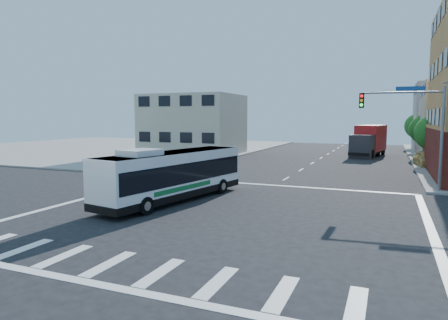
% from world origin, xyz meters
% --- Properties ---
extents(ground, '(120.00, 120.00, 0.00)m').
position_xyz_m(ground, '(0.00, 0.00, 0.00)').
color(ground, black).
rests_on(ground, ground).
extents(sidewalk_nw, '(50.00, 50.00, 0.15)m').
position_xyz_m(sidewalk_nw, '(-35.00, 35.00, 0.07)').
color(sidewalk_nw, gray).
rests_on(sidewalk_nw, ground).
extents(building_west, '(12.06, 10.06, 8.00)m').
position_xyz_m(building_west, '(-17.02, 29.98, 4.01)').
color(building_west, beige).
rests_on(building_west, ground).
extents(signal_mast_ne, '(7.91, 1.13, 8.07)m').
position_xyz_m(signal_mast_ne, '(9.08, 10.62, 4.98)').
color(signal_mast_ne, slate).
rests_on(signal_mast_ne, ground).
extents(street_tree_a, '(3.60, 3.60, 5.53)m').
position_xyz_m(street_tree_a, '(11.90, 27.92, 3.59)').
color(street_tree_a, '#3B2915').
rests_on(street_tree_a, ground).
extents(street_tree_b, '(3.80, 3.80, 5.79)m').
position_xyz_m(street_tree_b, '(11.90, 35.92, 3.75)').
color(street_tree_b, '#3B2915').
rests_on(street_tree_b, ground).
extents(street_tree_c, '(3.40, 3.40, 5.29)m').
position_xyz_m(street_tree_c, '(11.90, 43.92, 3.46)').
color(street_tree_c, '#3B2915').
rests_on(street_tree_c, ground).
extents(street_tree_d, '(4.00, 4.00, 6.03)m').
position_xyz_m(street_tree_d, '(11.90, 51.92, 3.88)').
color(street_tree_d, '#3B2915').
rests_on(street_tree_d, ground).
extents(transit_bus, '(4.33, 11.24, 3.26)m').
position_xyz_m(transit_bus, '(-4.11, 1.89, 1.59)').
color(transit_bus, black).
rests_on(transit_bus, ground).
extents(box_truck, '(4.23, 9.17, 3.98)m').
position_xyz_m(box_truck, '(5.23, 35.60, 1.93)').
color(box_truck, '#27262C').
rests_on(box_truck, ground).
extents(parked_car, '(2.51, 4.98, 1.63)m').
position_xyz_m(parked_car, '(11.21, 26.23, 0.81)').
color(parked_car, '#E4B95F').
rests_on(parked_car, ground).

